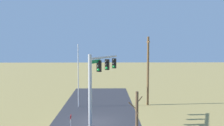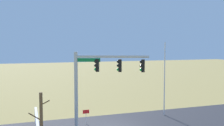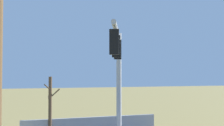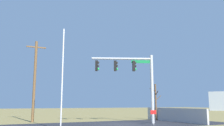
{
  "view_description": "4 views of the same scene",
  "coord_description": "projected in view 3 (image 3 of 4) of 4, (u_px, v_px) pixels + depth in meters",
  "views": [
    {
      "loc": [
        22.75,
        1.04,
        6.97
      ],
      "look_at": [
        0.72,
        1.44,
        5.43
      ],
      "focal_mm": 40.8,
      "sensor_mm": 36.0,
      "label": 1
    },
    {
      "loc": [
        6.58,
        18.84,
        6.8
      ],
      "look_at": [
        0.62,
        0.89,
        5.44
      ],
      "focal_mm": 40.11,
      "sensor_mm": 36.0,
      "label": 2
    },
    {
      "loc": [
        -12.27,
        5.57,
        3.99
      ],
      "look_at": [
        1.04,
        0.85,
        4.55
      ],
      "focal_mm": 48.36,
      "sensor_mm": 36.0,
      "label": 3
    },
    {
      "loc": [
        -9.93,
        -18.83,
        1.74
      ],
      "look_at": [
        -0.1,
        1.48,
        5.58
      ],
      "focal_mm": 38.64,
      "sensor_mm": 36.0,
      "label": 4
    }
  ],
  "objects": [
    {
      "name": "bare_tree",
      "position": [
        50.0,
        108.0,
        17.94
      ],
      "size": [
        1.27,
        1.02,
        3.89
      ],
      "color": "brown",
      "rests_on": "ground_plane"
    },
    {
      "name": "signal_mast",
      "position": [
        118.0,
        66.0,
        14.84
      ],
      "size": [
        5.36,
        2.41,
        6.29
      ],
      "color": "#B2B5BA",
      "rests_on": "ground_plane"
    }
  ]
}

